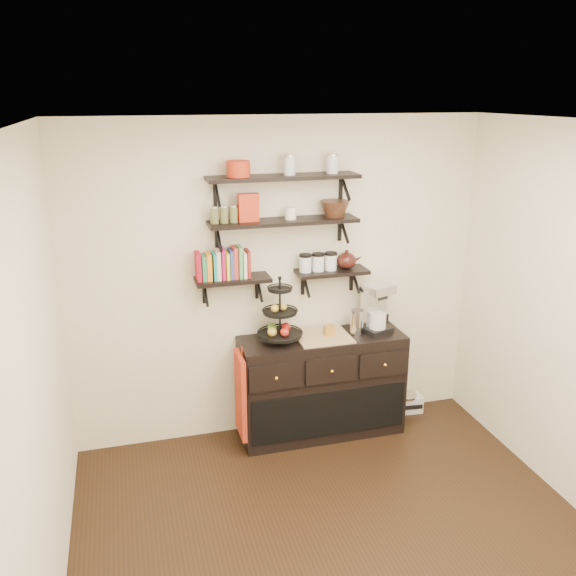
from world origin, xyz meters
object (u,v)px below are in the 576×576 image
(coffee_maker, at_px, (376,308))
(radio, at_px, (406,403))
(fruit_stand, at_px, (280,320))
(sideboard, at_px, (322,385))

(coffee_maker, xyz_separation_m, radio, (0.39, 0.10, -1.01))
(fruit_stand, bearing_deg, radio, 5.52)
(sideboard, bearing_deg, fruit_stand, 179.36)
(fruit_stand, relative_size, radio, 1.74)
(sideboard, bearing_deg, radio, 8.05)
(sideboard, xyz_separation_m, coffee_maker, (0.49, 0.03, 0.65))
(sideboard, distance_m, radio, 0.96)
(coffee_maker, bearing_deg, radio, -5.56)
(sideboard, bearing_deg, coffee_maker, 3.38)
(fruit_stand, bearing_deg, coffee_maker, 1.66)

